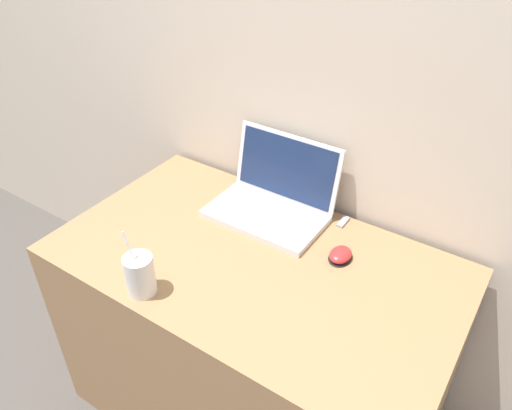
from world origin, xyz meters
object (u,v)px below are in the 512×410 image
(laptop, at_px, (273,198))
(computer_mouse, at_px, (340,255))
(drink_cup, at_px, (140,274))
(usb_stick, at_px, (343,222))

(laptop, xyz_separation_m, computer_mouse, (0.29, -0.09, -0.04))
(drink_cup, distance_m, usb_stick, 0.66)
(laptop, distance_m, usb_stick, 0.24)
(computer_mouse, relative_size, usb_stick, 1.42)
(laptop, bearing_deg, usb_stick, 17.81)
(laptop, height_order, computer_mouse, laptop)
(drink_cup, xyz_separation_m, usb_stick, (0.32, 0.58, -0.06))
(computer_mouse, bearing_deg, drink_cup, -133.03)
(drink_cup, distance_m, computer_mouse, 0.57)
(drink_cup, relative_size, computer_mouse, 2.33)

